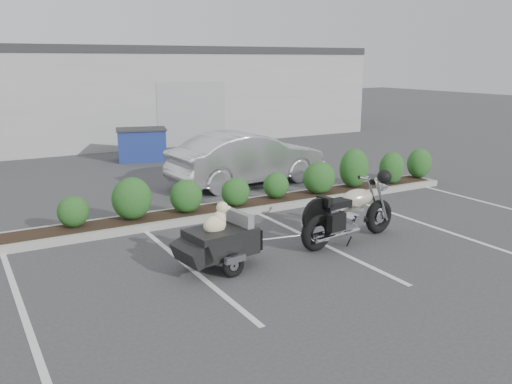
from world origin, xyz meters
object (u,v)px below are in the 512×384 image
motorcycle (350,214)px  dumpster (142,144)px  sedan (248,158)px  pet_trailer (220,240)px

motorcycle → dumpster: motorcycle is taller
motorcycle → sedan: bearing=74.6°
pet_trailer → dumpster: pet_trailer is taller
pet_trailer → sedan: size_ratio=0.44×
motorcycle → dumpster: 10.60m
sedan → dumpster: (-1.40, 5.16, -0.18)m
motorcycle → pet_trailer: size_ratio=1.24×
motorcycle → sedan: size_ratio=0.54×
dumpster → motorcycle: bearing=-71.5°
pet_trailer → sedan: sedan is taller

